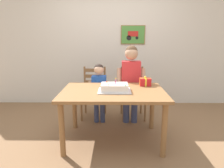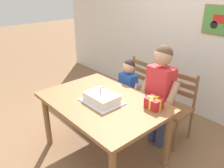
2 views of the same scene
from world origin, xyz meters
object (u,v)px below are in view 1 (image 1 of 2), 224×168
object	(u,v)px
dining_table	(113,97)
birthday_cake	(114,88)
child_older	(131,77)
chair_left	(94,92)
chair_right	(133,92)
gift_box_red_large	(145,82)
child_younger	(99,88)

from	to	relation	value
dining_table	birthday_cake	xyz separation A→B (m)	(0.02, -0.03, 0.14)
child_older	chair_left	bearing A→B (deg)	157.96
dining_table	chair_right	world-z (taller)	chair_right
birthday_cake	gift_box_red_large	size ratio (longest dim) A/B	2.58
dining_table	child_older	xyz separation A→B (m)	(0.30, 0.65, 0.16)
chair_right	child_younger	xyz separation A→B (m)	(-0.60, -0.26, 0.16)
child_younger	chair_right	bearing A→B (deg)	23.81
chair_left	child_older	size ratio (longest dim) A/B	0.69
chair_right	child_younger	bearing A→B (deg)	-156.19
gift_box_red_large	chair_left	world-z (taller)	chair_left
birthday_cake	chair_left	distance (m)	1.07
dining_table	gift_box_red_large	xyz separation A→B (m)	(0.48, 0.30, 0.15)
chair_left	chair_right	bearing A→B (deg)	-0.00
dining_table	chair_left	xyz separation A→B (m)	(-0.36, 0.91, -0.18)
chair_left	child_younger	distance (m)	0.33
birthday_cake	child_older	size ratio (longest dim) A/B	0.33
child_younger	gift_box_red_large	bearing A→B (deg)	-25.78
chair_left	child_younger	bearing A→B (deg)	-65.96
chair_right	chair_left	bearing A→B (deg)	180.00
dining_table	chair_left	bearing A→B (deg)	111.46
chair_left	child_younger	world-z (taller)	child_younger
chair_left	dining_table	bearing A→B (deg)	-68.54
birthday_cake	dining_table	bearing A→B (deg)	121.61
birthday_cake	chair_left	xyz separation A→B (m)	(-0.38, 0.94, -0.33)
gift_box_red_large	child_older	world-z (taller)	child_older
chair_left	chair_right	size ratio (longest dim) A/B	1.00
dining_table	chair_right	xyz separation A→B (m)	(0.36, 0.91, -0.18)
dining_table	child_younger	world-z (taller)	child_younger
gift_box_red_large	child_younger	world-z (taller)	child_younger
dining_table	child_younger	bearing A→B (deg)	110.38
gift_box_red_large	chair_left	size ratio (longest dim) A/B	0.19
child_older	child_younger	xyz separation A→B (m)	(-0.54, 0.00, -0.18)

